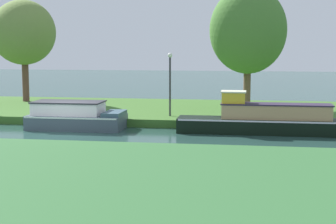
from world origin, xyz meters
TOP-DOWN VIEW (x-y plane):
  - ground_plane at (0.00, 0.00)m, footprint 120.00×120.00m
  - riverbank_far at (0.00, 7.00)m, footprint 72.00×10.00m
  - black_barge at (9.37, 1.20)m, footprint 7.92×1.44m
  - slate_narrowboat at (0.28, 1.20)m, footprint 4.55×2.12m
  - willow_tree_left at (-5.74, 9.13)m, footprint 4.04×4.25m
  - willow_tree_centre at (8.39, 7.88)m, footprint 4.40×3.54m
  - lamp_post at (4.54, 3.53)m, footprint 0.24×0.24m

SIDE VIEW (x-z plane):
  - ground_plane at x=0.00m, z-range 0.00..0.00m
  - riverbank_far at x=0.00m, z-range 0.00..0.40m
  - slate_narrowboat at x=0.28m, z-range -0.08..1.24m
  - black_barge at x=9.37m, z-range -0.34..1.59m
  - lamp_post at x=4.54m, z-range 0.79..4.01m
  - willow_tree_left at x=-5.74m, z-range 1.55..8.02m
  - willow_tree_centre at x=8.39m, z-range 1.36..8.31m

